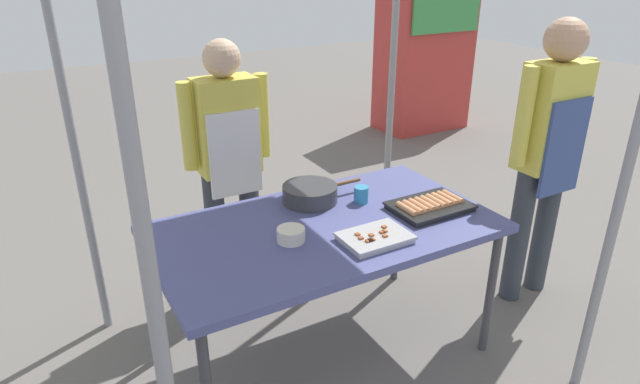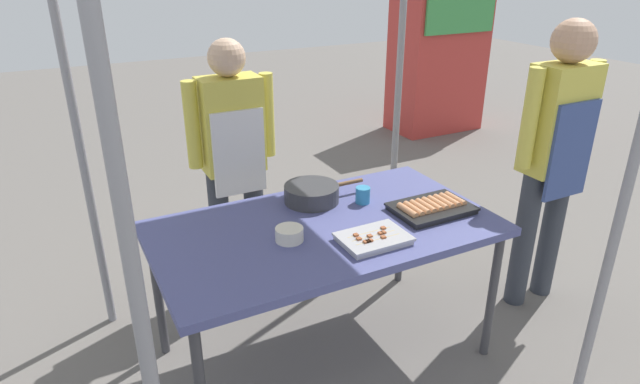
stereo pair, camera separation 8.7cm
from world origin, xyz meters
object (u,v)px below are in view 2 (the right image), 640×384
at_px(condiment_bowl, 289,234).
at_px(customer_nearby, 555,146).
at_px(tray_grilled_sausages, 432,207).
at_px(tray_meat_skewers, 373,239).
at_px(cooking_wok, 312,193).
at_px(vendor_woman, 233,149).
at_px(drink_cup_near_edge, 363,195).
at_px(neighbor_stall_left, 438,58).
at_px(stall_table, 325,235).

relative_size(condiment_bowl, customer_nearby, 0.08).
distance_m(tray_grilled_sausages, tray_meat_skewers, 0.44).
bearing_deg(tray_meat_skewers, cooking_wok, 95.48).
xyz_separation_m(cooking_wok, condiment_bowl, (-0.27, -0.32, -0.02)).
bearing_deg(vendor_woman, drink_cup_near_edge, 121.94).
relative_size(condiment_bowl, vendor_woman, 0.08).
height_order(customer_nearby, neighbor_stall_left, neighbor_stall_left).
bearing_deg(drink_cup_near_edge, tray_meat_skewers, -114.89).
relative_size(tray_grilled_sausages, vendor_woman, 0.25).
distance_m(stall_table, neighbor_stall_left, 4.20).
relative_size(tray_meat_skewers, condiment_bowl, 2.41).
bearing_deg(neighbor_stall_left, stall_table, -135.67).
xyz_separation_m(stall_table, tray_meat_skewers, (0.11, -0.24, 0.07)).
height_order(drink_cup_near_edge, vendor_woman, vendor_woman).
bearing_deg(tray_grilled_sausages, condiment_bowl, 175.83).
relative_size(stall_table, customer_nearby, 0.98).
height_order(cooking_wok, vendor_woman, vendor_woman).
xyz_separation_m(tray_meat_skewers, vendor_woman, (-0.27, 1.08, 0.12)).
bearing_deg(cooking_wok, stall_table, -103.75).
bearing_deg(neighbor_stall_left, customer_nearby, -118.52).
xyz_separation_m(tray_meat_skewers, condiment_bowl, (-0.32, 0.18, 0.01)).
bearing_deg(customer_nearby, neighbor_stall_left, 61.48).
distance_m(stall_table, vendor_woman, 0.88).
xyz_separation_m(tray_grilled_sausages, customer_nearby, (0.81, -0.01, 0.20)).
bearing_deg(drink_cup_near_edge, neighbor_stall_left, 45.90).
relative_size(stall_table, neighbor_stall_left, 0.97).
bearing_deg(vendor_woman, cooking_wok, 110.80).
bearing_deg(tray_meat_skewers, drink_cup_near_edge, 65.11).
relative_size(cooking_wok, customer_nearby, 0.27).
height_order(stall_table, vendor_woman, vendor_woman).
distance_m(stall_table, drink_cup_near_edge, 0.33).
bearing_deg(neighbor_stall_left, drink_cup_near_edge, -134.10).
distance_m(tray_meat_skewers, drink_cup_near_edge, 0.42).
height_order(cooking_wok, condiment_bowl, cooking_wok).
bearing_deg(customer_nearby, drink_cup_near_edge, 166.52).
relative_size(tray_meat_skewers, vendor_woman, 0.20).
bearing_deg(stall_table, vendor_woman, 100.38).
bearing_deg(cooking_wok, neighbor_stall_left, 42.24).
height_order(stall_table, tray_grilled_sausages, tray_grilled_sausages).
relative_size(tray_meat_skewers, neighbor_stall_left, 0.18).
relative_size(tray_grilled_sausages, customer_nearby, 0.24).
distance_m(vendor_woman, customer_nearby, 1.78).
relative_size(cooking_wok, drink_cup_near_edge, 5.27).
bearing_deg(condiment_bowl, neighbor_stall_left, 42.97).
height_order(tray_grilled_sausages, neighbor_stall_left, neighbor_stall_left).
xyz_separation_m(condiment_bowl, drink_cup_near_edge, (0.50, 0.19, 0.01)).
xyz_separation_m(condiment_bowl, neighbor_stall_left, (3.21, 2.99, 0.04)).
height_order(vendor_woman, neighbor_stall_left, neighbor_stall_left).
height_order(vendor_woman, customer_nearby, customer_nearby).
distance_m(cooking_wok, customer_nearby, 1.35).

